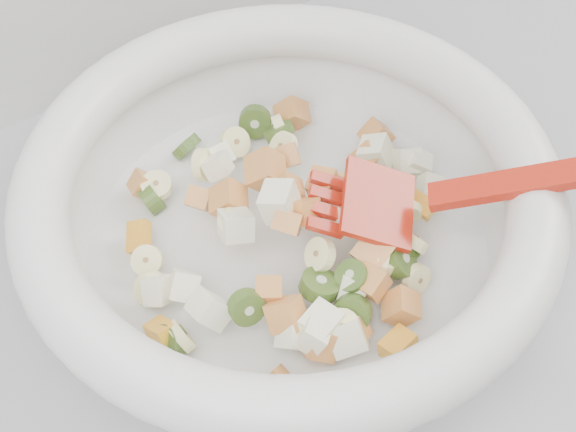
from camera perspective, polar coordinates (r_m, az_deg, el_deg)
mixing_bowl at (r=0.57m, az=0.08°, el=0.66°), size 0.43×0.39×0.15m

